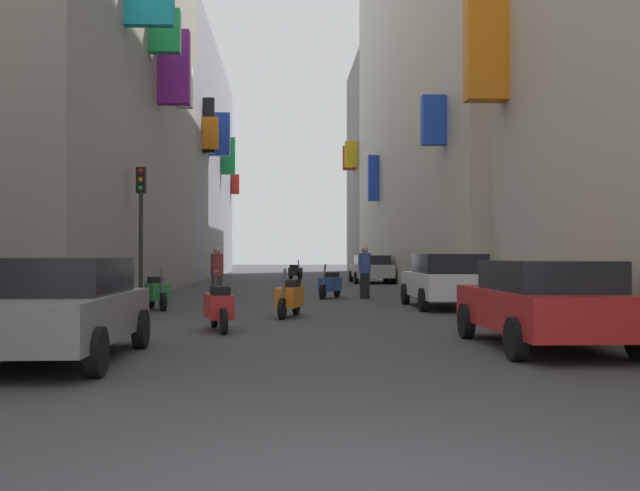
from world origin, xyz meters
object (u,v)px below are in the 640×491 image
Objects in this scene: parked_car_grey at (54,306)px; parked_car_red at (544,301)px; scooter_red at (219,306)px; parked_car_silver at (371,268)px; pedestrian_crossing at (365,272)px; scooter_black at (295,272)px; parked_car_white at (447,279)px; pedestrian_near_left at (217,275)px; scooter_blue at (330,284)px; traffic_light_near_corner at (141,210)px; scooter_green at (157,292)px; scooter_orange at (290,297)px.

parked_car_red is at bearing 7.82° from parked_car_grey.
parked_car_red is at bearing -28.71° from scooter_red.
pedestrian_crossing is (-1.77, -13.18, 0.11)m from parked_car_silver.
parked_car_grey is 32.21m from scooter_black.
parked_car_silver is at bearing 74.44° from parked_car_grey.
parked_car_white is 6.76m from pedestrian_near_left.
scooter_blue is at bearing 100.60° from parked_car_red.
traffic_light_near_corner is (-8.16, 10.41, 2.00)m from parked_car_red.
scooter_blue is at bearing -87.05° from scooter_black.
pedestrian_near_left reaches higher than scooter_black.
pedestrian_near_left reaches higher than scooter_green.
parked_car_red is 2.45× the size of pedestrian_near_left.
scooter_red is 1.06× the size of pedestrian_crossing.
parked_car_red reaches higher than scooter_green.
pedestrian_near_left is at bearing -155.20° from pedestrian_crossing.
traffic_light_near_corner is (-6.80, -2.51, 1.87)m from pedestrian_crossing.
scooter_orange is 7.50m from pedestrian_crossing.
scooter_blue is at bearing 75.10° from scooter_red.
scooter_black is at bearing 96.25° from parked_car_red.
parked_car_red is 7.19m from parked_car_grey.
parked_car_grey reaches higher than scooter_orange.
pedestrian_near_left is (-4.64, -2.14, -0.02)m from pedestrian_crossing.
scooter_black is at bearing 76.98° from traffic_light_near_corner.
pedestrian_crossing reaches higher than parked_car_grey.
parked_car_white is 5.45m from scooter_blue.
scooter_black is 0.48× the size of traffic_light_near_corner.
parked_car_red is at bearing -83.75° from scooter_black.
parked_car_grey is 1.02× the size of traffic_light_near_corner.
parked_car_silver is 2.34× the size of scooter_red.
scooter_red is at bearing -84.52° from pedestrian_near_left.
scooter_black is at bearing 80.04° from scooter_green.
parked_car_grey is at bearing -84.80° from traffic_light_near_corner.
parked_car_silver is at bearing 77.33° from scooter_blue.
pedestrian_crossing reaches higher than scooter_blue.
pedestrian_crossing reaches higher than scooter_red.
pedestrian_near_left is (-6.41, -15.32, 0.09)m from parked_car_silver.
pedestrian_near_left reaches higher than parked_car_silver.
scooter_orange is 1.00× the size of scooter_red.
parked_car_white is at bearing -11.71° from traffic_light_near_corner.
parked_car_grey is at bearing -112.54° from pedestrian_crossing.
parked_car_silver is 2.34× the size of scooter_orange.
scooter_green is at bearing -67.79° from traffic_light_near_corner.
parked_car_white reaches higher than scooter_black.
scooter_green is at bearing -178.63° from parked_car_white.
pedestrian_crossing is at bearing -97.66° from parked_car_silver.
pedestrian_near_left is (1.36, 2.33, 0.38)m from scooter_green.
parked_car_white is 2.30× the size of scooter_red.
scooter_black is 20.41m from pedestrian_near_left.
parked_car_grey is 11.60m from traffic_light_near_corner.
scooter_green is 0.44× the size of traffic_light_near_corner.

